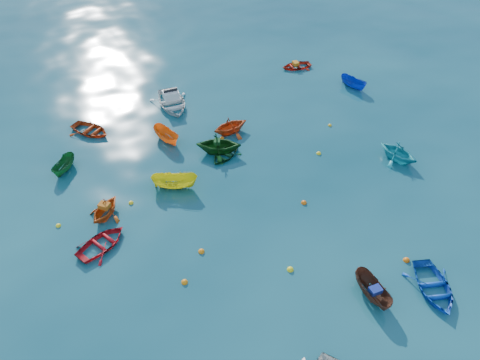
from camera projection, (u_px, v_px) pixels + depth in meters
ground at (281, 233)px, 28.09m from camera, size 160.00×160.00×0.00m
sampan_brown_mid at (371, 296)px, 24.69m from camera, size 1.40×2.93×1.09m
dinghy_blue_se at (432, 290)px, 24.96m from camera, size 3.71×4.24×0.73m
dinghy_orange_w at (106, 216)px, 29.17m from camera, size 3.32×3.29×1.32m
sampan_yellow_mid at (175, 187)px, 31.15m from camera, size 3.25×2.60×1.20m
dinghy_green_e at (224, 157)px, 33.65m from camera, size 3.18×2.87×0.54m
dinghy_cyan_se at (396, 159)px, 33.41m from camera, size 3.10×3.40×1.53m
dinghy_red_nw at (103, 246)px, 27.29m from camera, size 3.77×3.25×0.66m
sampan_orange_n at (167, 141)px, 35.12m from camera, size 1.59×2.98×1.10m
dinghy_green_n at (219, 153)px, 34.02m from camera, size 4.20×4.06×1.70m
dinghy_red_ne at (296, 68)px, 43.85m from camera, size 3.13×2.50×0.58m
sampan_blue_far at (353, 87)px, 41.10m from camera, size 1.50×2.81×1.03m
dinghy_red_far at (91, 133)px, 35.91m from camera, size 3.73×4.01×0.68m
dinghy_orange_far at (231, 133)px, 35.90m from camera, size 2.92×2.55×1.48m
sampan_green_far at (66, 170)px, 32.50m from camera, size 2.34×2.44×0.95m
motorboat_white at (172, 106)px, 38.78m from camera, size 3.78×4.86×1.53m
tarp_blue_a at (375, 290)px, 24.13m from camera, size 0.66×0.54×0.30m
tarp_orange_a at (104, 206)px, 28.66m from camera, size 0.81×0.82×0.32m
tarp_green_b at (217, 142)px, 33.37m from camera, size 0.66×0.71×0.27m
tarp_orange_b at (296, 63)px, 43.53m from camera, size 0.60×0.72×0.31m
buoy_or_a at (185, 282)px, 25.33m from camera, size 0.37×0.37×0.37m
buoy_ye_a at (290, 270)px, 25.97m from camera, size 0.38×0.38×0.38m
buoy_or_b at (406, 261)px, 26.47m from camera, size 0.38×0.38×0.38m
buoy_ye_b at (58, 226)px, 28.49m from camera, size 0.31×0.31×0.31m
buoy_or_c at (201, 252)px, 26.96m from camera, size 0.37×0.37×0.37m
buoy_ye_c at (319, 154)px, 33.91m from camera, size 0.34×0.34×0.34m
buoy_or_d at (304, 203)px, 30.02m from camera, size 0.37×0.37×0.37m
buoy_ye_d at (131, 203)px, 30.01m from camera, size 0.32×0.32×0.32m
buoy_or_e at (222, 138)px, 35.33m from camera, size 0.32×0.32×0.32m
buoy_ye_e at (330, 126)px, 36.62m from camera, size 0.29×0.29×0.29m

